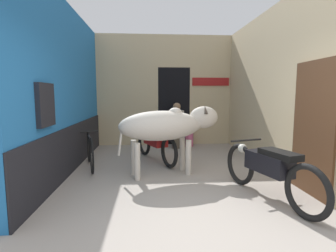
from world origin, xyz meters
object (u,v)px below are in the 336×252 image
at_px(motorcycle_near, 268,168).
at_px(bicycle, 90,150).
at_px(plastic_stool, 189,138).
at_px(shopkeeper_seated, 177,124).
at_px(cow, 168,126).
at_px(motorcycle_far, 155,142).

height_order(motorcycle_near, bicycle, motorcycle_near).
bearing_deg(plastic_stool, shopkeeper_seated, -157.72).
relative_size(motorcycle_near, bicycle, 1.26).
bearing_deg(cow, plastic_stool, 72.87).
bearing_deg(cow, motorcycle_far, 102.15).
height_order(motorcycle_near, shopkeeper_seated, shopkeeper_seated).
distance_m(cow, motorcycle_far, 1.17).
xyz_separation_m(motorcycle_far, bicycle, (-1.40, -0.45, -0.08)).
xyz_separation_m(motorcycle_near, bicycle, (-3.00, 1.92, -0.10)).
relative_size(cow, bicycle, 1.27).
distance_m(cow, motorcycle_near, 1.98).
height_order(cow, bicycle, cow).
xyz_separation_m(bicycle, shopkeeper_seated, (2.05, 1.93, 0.33)).
distance_m(cow, bicycle, 1.82).
relative_size(motorcycle_near, plastic_stool, 4.23).
distance_m(motorcycle_far, bicycle, 1.47).
relative_size(cow, motorcycle_near, 1.01).
height_order(motorcycle_near, motorcycle_far, motorcycle_near).
xyz_separation_m(bicycle, plastic_stool, (2.45, 2.09, -0.11)).
bearing_deg(bicycle, motorcycle_far, 17.99).
bearing_deg(bicycle, shopkeeper_seated, 43.24).
xyz_separation_m(motorcycle_far, shopkeeper_seated, (0.66, 1.48, 0.25)).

